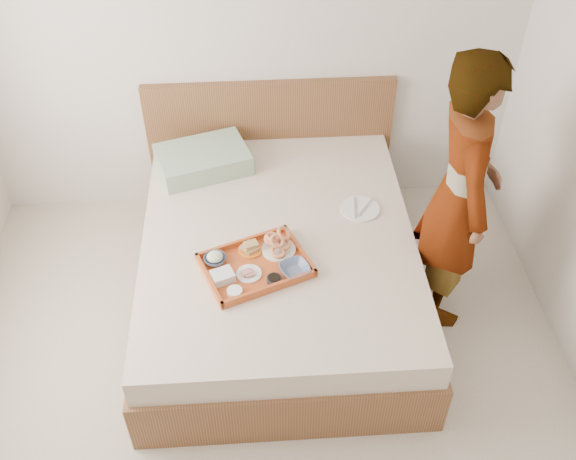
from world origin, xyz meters
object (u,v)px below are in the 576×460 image
(person, at_px, (460,195))
(bed, at_px, (279,266))
(tray, at_px, (256,265))
(dinner_plate, at_px, (360,209))

(person, bearing_deg, bed, 86.77)
(tray, bearing_deg, dinner_plate, 13.53)
(bed, height_order, tray, tray)
(bed, distance_m, dinner_plate, 0.60)
(bed, xyz_separation_m, tray, (-0.14, -0.26, 0.29))
(dinner_plate, bearing_deg, bed, -160.19)
(tray, relative_size, person, 0.32)
(dinner_plate, bearing_deg, tray, -145.08)
(tray, distance_m, person, 1.16)
(bed, relative_size, person, 1.18)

